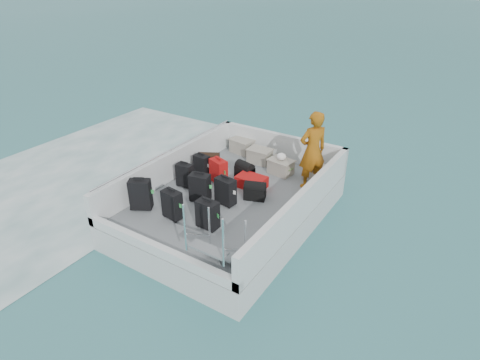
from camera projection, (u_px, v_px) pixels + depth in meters
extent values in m
plane|color=#1B615D|center=(232.00, 219.00, 9.40)|extent=(160.00, 160.00, 0.00)
plane|color=white|center=(95.00, 170.00, 11.67)|extent=(10.00, 10.00, 0.00)
cube|color=silver|center=(232.00, 208.00, 9.25)|extent=(3.60, 5.00, 0.60)
cube|color=gray|center=(232.00, 197.00, 9.11)|extent=(3.30, 4.70, 0.02)
cube|color=silver|center=(172.00, 165.00, 9.76)|extent=(0.14, 5.00, 0.70)
cube|color=silver|center=(302.00, 205.00, 8.12)|extent=(0.14, 5.00, 0.70)
cube|color=silver|center=(281.00, 147.00, 10.75)|extent=(3.60, 0.14, 0.70)
cube|color=silver|center=(157.00, 249.00, 7.25)|extent=(3.60, 0.14, 0.20)
cylinder|color=silver|center=(171.00, 150.00, 9.57)|extent=(0.04, 4.80, 0.04)
cube|color=black|center=(141.00, 195.00, 8.49)|extent=(0.51, 0.44, 0.69)
cube|color=black|center=(185.00, 176.00, 9.39)|extent=(0.41, 0.26, 0.58)
cube|color=black|center=(202.00, 166.00, 9.91)|extent=(0.39, 0.25, 0.54)
cube|color=black|center=(172.00, 205.00, 8.19)|extent=(0.44, 0.29, 0.63)
cube|color=black|center=(200.00, 188.00, 8.80)|extent=(0.49, 0.35, 0.65)
cube|color=#B8120E|center=(219.00, 171.00, 9.57)|extent=(0.49, 0.38, 0.59)
cube|color=black|center=(208.00, 215.00, 7.89)|extent=(0.45, 0.27, 0.60)
cube|color=black|center=(225.00, 192.00, 8.68)|extent=(0.47, 0.32, 0.62)
cube|color=#B8120E|center=(251.00, 182.00, 9.45)|extent=(0.69, 0.46, 0.27)
cube|color=#A49C8F|center=(242.00, 146.00, 11.18)|extent=(0.65, 0.50, 0.36)
cube|color=#A49C8F|center=(260.00, 156.00, 10.61)|extent=(0.59, 0.41, 0.35)
cube|color=#A49C8F|center=(281.00, 167.00, 10.04)|extent=(0.63, 0.48, 0.35)
cube|color=#A49C8F|center=(315.00, 173.00, 9.82)|extent=(0.54, 0.38, 0.32)
ellipsoid|color=gold|center=(322.00, 177.00, 9.69)|extent=(0.28, 0.26, 0.22)
ellipsoid|color=white|center=(281.00, 158.00, 9.91)|extent=(0.24, 0.24, 0.18)
imported|color=orange|center=(313.00, 151.00, 9.08)|extent=(0.77, 0.81, 1.86)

